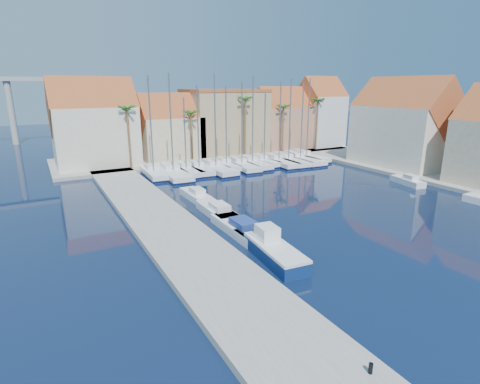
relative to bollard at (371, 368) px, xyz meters
name	(u,v)px	position (x,y,z in m)	size (l,w,h in m)	color
ground	(376,283)	(7.03, 5.93, -0.75)	(260.00, 260.00, 0.00)	black
quay_west	(176,236)	(-1.97, 19.43, -0.50)	(6.00, 77.00, 0.50)	gray
shore_north	(210,154)	(17.03, 53.93, -0.50)	(54.00, 16.00, 0.50)	gray
shore_east	(453,177)	(39.03, 20.93, -0.50)	(12.00, 60.00, 0.50)	gray
bollard	(371,368)	(0.00, 0.00, 0.00)	(0.20, 0.20, 0.50)	black
fishing_boat	(274,250)	(3.13, 12.15, 0.01)	(2.75, 6.66, 2.27)	navy
motorboat_west_0	(259,243)	(3.16, 14.29, -0.24)	(1.84, 5.62, 1.40)	white
motorboat_west_1	(240,227)	(3.47, 18.01, -0.24)	(2.33, 7.28, 1.40)	white
motorboat_west_2	(217,211)	(3.71, 23.10, -0.24)	(2.27, 6.58, 1.40)	white
motorboat_west_3	(196,195)	(3.97, 29.39, -0.24)	(1.85, 5.65, 1.40)	white
motorboat_east_1	(408,181)	(31.02, 22.04, -0.24)	(2.48, 5.15, 1.40)	white
sailboat_0	(153,172)	(2.86, 42.67, -0.11)	(2.58, 8.57, 13.91)	white
sailboat_1	(172,172)	(5.44, 41.90, -0.17)	(3.66, 11.72, 14.24)	white
sailboat_2	(185,170)	(7.56, 42.35, -0.17)	(3.11, 9.32, 11.03)	white
sailboat_3	(198,168)	(9.60, 42.12, -0.14)	(2.81, 8.86, 12.65)	white
sailboat_4	(214,167)	(12.03, 41.67, -0.16)	(3.04, 10.97, 14.11)	white
sailboat_5	(225,164)	(14.49, 42.73, -0.13)	(2.71, 8.40, 12.57)	white
sailboat_6	(240,164)	(16.60, 41.70, -0.16)	(3.50, 10.40, 13.12)	white
sailboat_7	(251,163)	(18.73, 42.07, -0.14)	(2.76, 9.91, 13.97)	white
sailboat_8	(262,161)	(21.10, 42.26, -0.14)	(2.76, 8.24, 11.42)	white
sailboat_9	(277,161)	(23.36, 41.35, -0.16)	(3.32, 10.73, 13.23)	white
sailboat_10	(286,160)	(25.29, 41.41, -0.17)	(3.11, 11.16, 13.57)	white
sailboat_11	(298,158)	(27.89, 41.59, -0.18)	(3.47, 11.96, 13.18)	white
sailboat_12	(304,156)	(29.82, 42.36, -0.15)	(3.59, 10.64, 13.81)	white
building_0	(95,126)	(-2.97, 52.93, 5.78)	(12.30, 9.00, 13.50)	beige
building_1	(170,130)	(9.03, 52.93, 4.55)	(10.30, 8.00, 11.00)	tan
building_2	(225,121)	(20.03, 53.93, 5.51)	(14.20, 10.20, 11.50)	tan
building_3	(281,121)	(32.03, 52.93, 5.11)	(10.30, 8.00, 12.00)	tan
building_4	(320,114)	(41.03, 51.93, 6.22)	(8.30, 8.00, 14.00)	silver
building_6	(403,126)	(39.03, 29.93, 5.77)	(9.00, 14.30, 13.50)	beige
palm_0	(127,110)	(1.03, 47.93, 8.33)	(2.60, 2.60, 10.15)	brown
palm_1	(191,115)	(11.03, 47.93, 7.39)	(2.60, 2.60, 9.15)	brown
palm_2	(245,101)	(21.03, 47.93, 9.27)	(2.60, 2.60, 11.15)	brown
palm_3	(283,108)	(29.03, 47.93, 7.86)	(2.60, 2.60, 9.65)	brown
palm_4	(318,102)	(37.03, 47.93, 8.80)	(2.60, 2.60, 10.65)	brown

